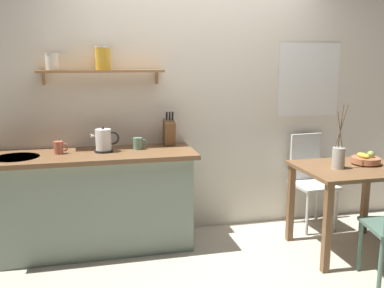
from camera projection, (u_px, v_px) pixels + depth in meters
ground_plane at (209, 253)px, 3.78m from camera, size 14.00×14.00×0.00m
back_wall at (213, 96)px, 4.19m from camera, size 6.80×0.11×2.70m
kitchen_counter at (92, 201)px, 3.77m from camera, size 1.83×0.63×0.90m
wall_shelf at (94, 65)px, 3.73m from camera, size 1.11×0.20×0.34m
dining_table at (350, 182)px, 3.71m from camera, size 0.90×0.74×0.78m
dining_chair_far at (310, 176)px, 4.35m from camera, size 0.41×0.42×0.95m
fruit_bowl at (366, 159)px, 3.78m from camera, size 0.25×0.25×0.12m
twig_vase at (338, 157)px, 3.62m from camera, size 0.11×0.11×0.55m
electric_kettle at (104, 141)px, 3.70m from camera, size 0.25×0.16×0.23m
knife_block at (169, 132)px, 3.98m from camera, size 0.10×0.19×0.33m
coffee_mug_by_sink at (59, 148)px, 3.63m from camera, size 0.12×0.08×0.11m
coffee_mug_spare at (138, 143)px, 3.82m from camera, size 0.13×0.08×0.11m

